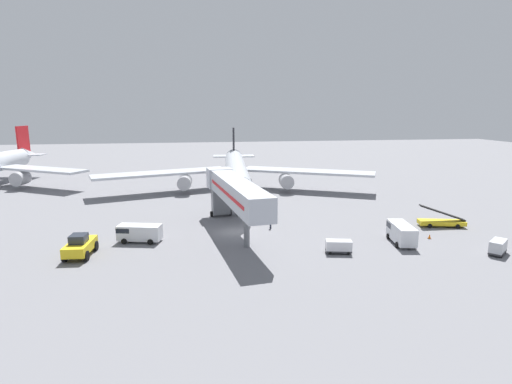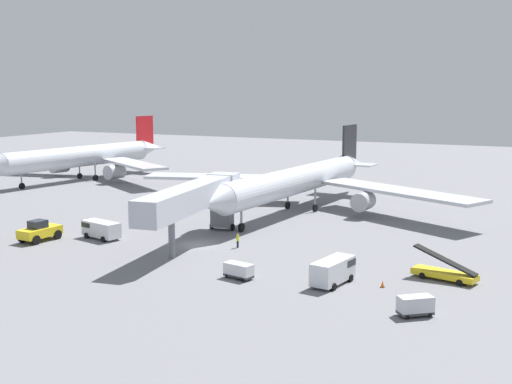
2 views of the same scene
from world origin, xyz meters
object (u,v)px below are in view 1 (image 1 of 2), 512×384
(pushback_tug, at_px, (80,246))
(baggage_cart_mid_left, at_px, (339,246))
(belt_loader_truck, at_px, (442,221))
(service_van_near_right, at_px, (138,232))
(jet_bridge, at_px, (233,191))
(ground_crew_worker_foreground, at_px, (271,222))
(airplane_at_gate, at_px, (236,170))
(service_van_far_left, at_px, (401,232))
(safety_cone_alpha, at_px, (430,236))
(baggage_cart_rear_left, at_px, (498,247))

(pushback_tug, relative_size, baggage_cart_mid_left, 1.72)
(belt_loader_truck, bearing_deg, service_van_near_right, -179.85)
(jet_bridge, distance_m, service_van_near_right, 12.70)
(jet_bridge, distance_m, belt_loader_truck, 28.61)
(baggage_cart_mid_left, xyz_separation_m, ground_crew_worker_foreground, (-5.54, 10.68, 0.05))
(airplane_at_gate, height_order, jet_bridge, airplane_at_gate)
(pushback_tug, xyz_separation_m, service_van_far_left, (36.58, -1.42, 0.15))
(baggage_cart_mid_left, bearing_deg, service_van_far_left, 14.62)
(safety_cone_alpha, bearing_deg, jet_bridge, 163.41)
(airplane_at_gate, distance_m, jet_bridge, 24.62)
(baggage_cart_rear_left, distance_m, safety_cone_alpha, 7.57)
(baggage_cart_mid_left, xyz_separation_m, safety_cone_alpha, (12.93, 3.12, -0.51))
(airplane_at_gate, height_order, belt_loader_truck, airplane_at_gate)
(airplane_at_gate, xyz_separation_m, jet_bridge, (-3.11, -24.40, 0.89))
(baggage_cart_rear_left, xyz_separation_m, ground_crew_worker_foreground, (-22.68, 13.83, -0.02))
(service_van_far_left, relative_size, ground_crew_worker_foreground, 3.41)
(service_van_far_left, distance_m, safety_cone_alpha, 4.54)
(jet_bridge, bearing_deg, service_van_far_left, -22.34)
(belt_loader_truck, relative_size, ground_crew_worker_foreground, 3.86)
(service_van_far_left, bearing_deg, safety_cone_alpha, 11.40)
(baggage_cart_rear_left, bearing_deg, baggage_cart_mid_left, 169.61)
(baggage_cart_rear_left, relative_size, baggage_cart_mid_left, 0.98)
(pushback_tug, xyz_separation_m, baggage_cart_rear_left, (45.12, -6.80, -0.28))
(service_van_near_right, xyz_separation_m, ground_crew_worker_foreground, (16.77, 3.01, -0.33))
(service_van_near_right, height_order, baggage_cart_rear_left, service_van_near_right)
(baggage_cart_rear_left, bearing_deg, service_van_far_left, 147.79)
(airplane_at_gate, relative_size, service_van_near_right, 9.90)
(pushback_tug, distance_m, baggage_cart_mid_left, 28.22)
(jet_bridge, relative_size, belt_loader_truck, 3.70)
(airplane_at_gate, bearing_deg, service_van_far_left, -63.57)
(jet_bridge, height_order, ground_crew_worker_foreground, jet_bridge)
(baggage_cart_rear_left, bearing_deg, pushback_tug, 171.43)
(ground_crew_worker_foreground, bearing_deg, baggage_cart_rear_left, -31.36)
(pushback_tug, height_order, ground_crew_worker_foreground, pushback_tug)
(jet_bridge, relative_size, pushback_tug, 4.49)
(belt_loader_truck, height_order, baggage_cart_mid_left, belt_loader_truck)
(jet_bridge, distance_m, ground_crew_worker_foreground, 6.78)
(service_van_far_left, bearing_deg, ground_crew_worker_foreground, 149.16)
(ground_crew_worker_foreground, distance_m, safety_cone_alpha, 19.97)
(pushback_tug, bearing_deg, baggage_cart_mid_left, -7.45)
(safety_cone_alpha, bearing_deg, baggage_cart_mid_left, -166.45)
(baggage_cart_rear_left, height_order, ground_crew_worker_foreground, ground_crew_worker_foreground)
(service_van_far_left, distance_m, baggage_cart_mid_left, 8.90)
(baggage_cart_mid_left, distance_m, safety_cone_alpha, 13.31)
(jet_bridge, relative_size, baggage_cart_rear_left, 7.91)
(jet_bridge, relative_size, service_van_near_right, 4.29)
(baggage_cart_mid_left, bearing_deg, belt_loader_truck, 23.87)
(service_van_near_right, relative_size, baggage_cart_mid_left, 1.80)
(service_van_near_right, bearing_deg, pushback_tug, -144.72)
(baggage_cart_rear_left, distance_m, baggage_cart_mid_left, 17.43)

